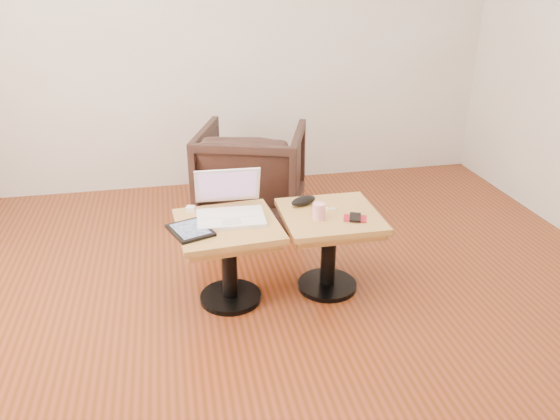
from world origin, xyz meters
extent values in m
cube|color=#51260D|center=(0.00, 0.00, 0.00)|extent=(4.50, 4.50, 0.01)
cube|color=beige|center=(0.00, 2.25, 1.35)|extent=(4.50, 0.02, 2.70)
cylinder|color=black|center=(-0.18, 0.41, 0.01)|extent=(0.35, 0.35, 0.03)
cylinder|color=black|center=(-0.18, 0.41, 0.24)|extent=(0.09, 0.09, 0.42)
cube|color=#A1692B|center=(-0.18, 0.41, 0.43)|extent=(0.53, 0.53, 0.04)
cube|color=olive|center=(-0.18, 0.41, 0.47)|extent=(0.57, 0.57, 0.03)
cylinder|color=black|center=(0.39, 0.42, 0.01)|extent=(0.35, 0.35, 0.03)
cylinder|color=black|center=(0.39, 0.42, 0.24)|extent=(0.09, 0.09, 0.42)
cube|color=#A1692B|center=(0.39, 0.42, 0.43)|extent=(0.49, 0.49, 0.04)
cube|color=olive|center=(0.39, 0.42, 0.47)|extent=(0.53, 0.53, 0.03)
cube|color=white|center=(-0.16, 0.45, 0.49)|extent=(0.37, 0.27, 0.02)
cube|color=silver|center=(-0.16, 0.48, 0.50)|extent=(0.30, 0.13, 0.00)
cube|color=silver|center=(-0.16, 0.37, 0.50)|extent=(0.10, 0.07, 0.00)
cube|color=white|center=(-0.15, 0.62, 0.61)|extent=(0.37, 0.12, 0.23)
cube|color=maroon|center=(-0.15, 0.62, 0.61)|extent=(0.32, 0.10, 0.19)
cube|color=black|center=(-0.38, 0.34, 0.49)|extent=(0.26, 0.29, 0.02)
cube|color=#191E38|center=(-0.38, 0.34, 0.50)|extent=(0.21, 0.24, 0.00)
cube|color=white|center=(-0.37, 0.61, 0.50)|extent=(0.06, 0.06, 0.03)
ellipsoid|color=black|center=(0.27, 0.56, 0.51)|extent=(0.18, 0.13, 0.05)
cylinder|color=#EB4568|center=(0.31, 0.36, 0.53)|extent=(0.08, 0.08, 0.09)
sphere|color=white|center=(0.41, 0.46, 0.49)|extent=(0.01, 0.01, 0.01)
sphere|color=white|center=(0.42, 0.47, 0.49)|extent=(0.01, 0.01, 0.01)
sphere|color=white|center=(0.39, 0.48, 0.49)|extent=(0.01, 0.01, 0.01)
sphere|color=white|center=(0.43, 0.45, 0.49)|extent=(0.01, 0.01, 0.01)
cylinder|color=white|center=(0.41, 0.46, 0.48)|extent=(0.06, 0.04, 0.00)
cube|color=maroon|center=(0.50, 0.32, 0.49)|extent=(0.15, 0.12, 0.01)
cube|color=black|center=(0.50, 0.32, 0.49)|extent=(0.09, 0.12, 0.01)
imported|color=black|center=(0.12, 1.52, 0.34)|extent=(0.94, 0.95, 0.69)
camera|label=1|loc=(-0.44, -2.22, 1.76)|focal=35.00mm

